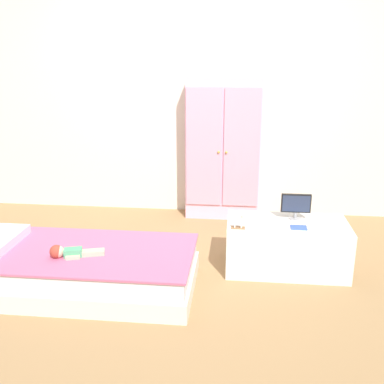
# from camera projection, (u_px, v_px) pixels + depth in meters

# --- Properties ---
(ground_plane) EXTENTS (10.00, 10.00, 0.02)m
(ground_plane) POSITION_uv_depth(u_px,v_px,m) (174.00, 273.00, 3.68)
(ground_plane) COLOR #99754C
(back_wall) EXTENTS (6.40, 0.05, 2.70)m
(back_wall) POSITION_uv_depth(u_px,v_px,m) (193.00, 90.00, 4.78)
(back_wall) COLOR silver
(back_wall) RESTS_ON ground_plane
(bed) EXTENTS (1.75, 0.86, 0.31)m
(bed) POSITION_uv_depth(u_px,v_px,m) (80.00, 269.00, 3.41)
(bed) COLOR silver
(bed) RESTS_ON ground_plane
(doll) EXTENTS (0.39, 0.18, 0.10)m
(doll) POSITION_uv_depth(u_px,v_px,m) (67.00, 252.00, 3.24)
(doll) COLOR #4CA375
(doll) RESTS_ON bed
(wardrobe) EXTENTS (0.78, 0.30, 1.51)m
(wardrobe) POSITION_uv_depth(u_px,v_px,m) (223.00, 149.00, 4.74)
(wardrobe) COLOR #EFADCC
(wardrobe) RESTS_ON ground_plane
(tv_stand) EXTENTS (0.98, 0.52, 0.41)m
(tv_stand) POSITION_uv_depth(u_px,v_px,m) (286.00, 246.00, 3.69)
(tv_stand) COLOR silver
(tv_stand) RESTS_ON ground_plane
(tv_monitor) EXTENTS (0.24, 0.10, 0.22)m
(tv_monitor) POSITION_uv_depth(u_px,v_px,m) (296.00, 205.00, 3.66)
(tv_monitor) COLOR #99999E
(tv_monitor) RESTS_ON tv_stand
(rocking_horse_toy) EXTENTS (0.11, 0.04, 0.13)m
(rocking_horse_toy) POSITION_uv_depth(u_px,v_px,m) (239.00, 221.00, 3.48)
(rocking_horse_toy) COLOR #8E6642
(rocking_horse_toy) RESTS_ON tv_stand
(book_blue) EXTENTS (0.12, 0.09, 0.01)m
(book_blue) POSITION_uv_depth(u_px,v_px,m) (299.00, 228.00, 3.51)
(book_blue) COLOR blue
(book_blue) RESTS_ON tv_stand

